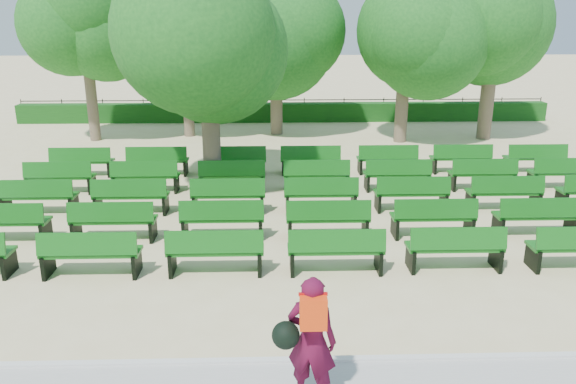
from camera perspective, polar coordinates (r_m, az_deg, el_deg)
The scene contains 8 objects.
ground at distance 14.59m, azimuth 0.96°, elevation -2.91°, with size 120.00×120.00×0.00m, color beige.
curb at distance 9.00m, azimuth 2.88°, elevation -16.76°, with size 30.00×0.12×0.10m, color silver.
hedge at distance 28.04m, azimuth -0.36°, elevation 8.10°, with size 26.00×0.70×0.90m, color #154C14.
fence at distance 28.52m, azimuth -0.38°, elevation 7.34°, with size 26.00×0.10×1.02m, color black, non-canonical shape.
tree_line at distance 24.20m, azimuth -0.13°, elevation 5.46°, with size 21.80×6.80×7.04m, color #1E661E, non-canonical shape.
bench_array at distance 15.28m, azimuth 3.27°, elevation -1.56°, with size 2.01×0.71×1.25m.
tree_among at distance 16.49m, azimuth -8.19°, elevation 14.28°, with size 4.66×4.66×6.32m.
person at distance 7.69m, azimuth 2.21°, elevation -14.69°, with size 0.93×0.65×1.86m.
Camera 1 is at (-0.65, -13.64, 5.14)m, focal length 35.00 mm.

